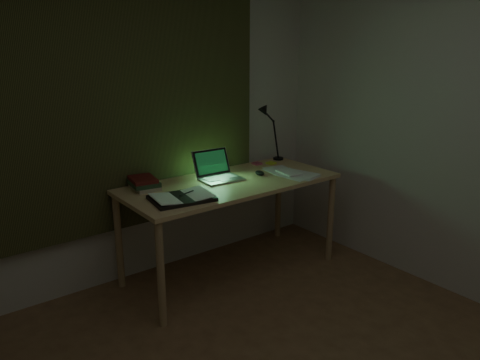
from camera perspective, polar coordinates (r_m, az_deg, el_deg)
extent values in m
cube|color=beige|center=(3.63, -13.35, 6.91)|extent=(3.50, 0.00, 2.50)
cube|color=#2C2E17|center=(3.56, -13.29, 10.00)|extent=(2.20, 0.06, 2.00)
ellipsoid|color=black|center=(3.81, 2.42, 0.86)|extent=(0.07, 0.11, 0.04)
cube|color=#DFF233|center=(4.18, 3.81, 2.08)|extent=(0.08, 0.08, 0.02)
cube|color=#CC4F6D|center=(4.16, 2.07, 2.03)|extent=(0.07, 0.07, 0.02)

